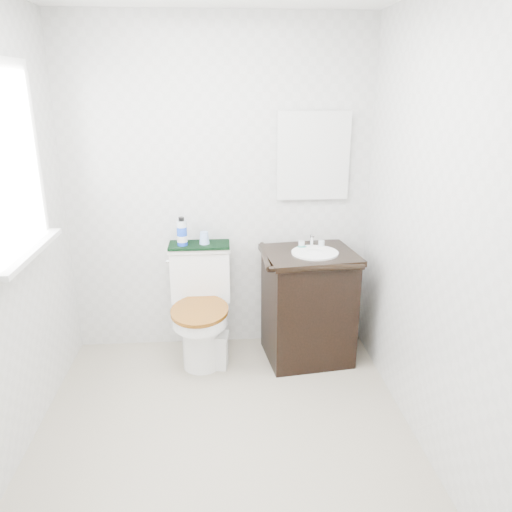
{
  "coord_description": "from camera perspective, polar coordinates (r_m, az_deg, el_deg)",
  "views": [
    {
      "loc": [
        0.0,
        -2.37,
        1.91
      ],
      "look_at": [
        0.24,
        0.75,
        0.85
      ],
      "focal_mm": 35.0,
      "sensor_mm": 36.0,
      "label": 1
    }
  ],
  "objects": [
    {
      "name": "wall_right",
      "position": [
        2.7,
        19.86,
        2.28
      ],
      "size": [
        0.0,
        2.4,
        2.4
      ],
      "primitive_type": "plane",
      "rotation": [
        1.57,
        0.0,
        -1.57
      ],
      "color": "silver",
      "rests_on": "ground"
    },
    {
      "name": "wall_front",
      "position": [
        1.37,
        -3.89,
        -12.77
      ],
      "size": [
        2.4,
        0.0,
        2.4
      ],
      "primitive_type": "plane",
      "rotation": [
        -1.57,
        0.0,
        0.0
      ],
      "color": "silver",
      "rests_on": "ground"
    },
    {
      "name": "soap_bar",
      "position": [
        3.58,
        5.28,
        1.04
      ],
      "size": [
        0.08,
        0.05,
        0.02
      ],
      "primitive_type": "ellipsoid",
      "color": "#18766A",
      "rests_on": "vanity"
    },
    {
      "name": "vanity",
      "position": [
        3.64,
        5.99,
        -5.39
      ],
      "size": [
        0.69,
        0.61,
        0.92
      ],
      "color": "black",
      "rests_on": "floor"
    },
    {
      "name": "floor",
      "position": [
        3.04,
        -3.6,
        -20.28
      ],
      "size": [
        2.4,
        2.4,
        0.0
      ],
      "primitive_type": "plane",
      "color": "#A79D86",
      "rests_on": "ground"
    },
    {
      "name": "towel",
      "position": [
        3.63,
        -6.51,
        1.26
      ],
      "size": [
        0.44,
        0.22,
        0.02
      ],
      "primitive_type": "cube",
      "color": "black",
      "rests_on": "toilet"
    },
    {
      "name": "mouthwash_bottle",
      "position": [
        3.58,
        -8.47,
        2.67
      ],
      "size": [
        0.07,
        0.07,
        0.21
      ],
      "color": "blue",
      "rests_on": "towel"
    },
    {
      "name": "window",
      "position": [
        2.85,
        -26.71,
        9.44
      ],
      "size": [
        0.02,
        0.7,
        0.9
      ],
      "primitive_type": "cube",
      "color": "white",
      "rests_on": "wall_left"
    },
    {
      "name": "wall_back",
      "position": [
        3.64,
        -4.25,
        7.36
      ],
      "size": [
        2.4,
        0.0,
        2.4
      ],
      "primitive_type": "plane",
      "rotation": [
        1.57,
        0.0,
        0.0
      ],
      "color": "silver",
      "rests_on": "ground"
    },
    {
      "name": "mirror",
      "position": [
        3.63,
        6.55,
        11.27
      ],
      "size": [
        0.5,
        0.02,
        0.6
      ],
      "primitive_type": "cube",
      "color": "silver",
      "rests_on": "wall_back"
    },
    {
      "name": "toilet",
      "position": [
        3.68,
        -6.31,
        -6.35
      ],
      "size": [
        0.45,
        0.64,
        0.82
      ],
      "color": "white",
      "rests_on": "floor"
    },
    {
      "name": "cup",
      "position": [
        3.6,
        -5.93,
        2.08
      ],
      "size": [
        0.07,
        0.07,
        0.09
      ],
      "primitive_type": "cone",
      "color": "#98BCF9",
      "rests_on": "towel"
    },
    {
      "name": "trash_bin",
      "position": [
        3.63,
        -4.63,
        -10.66
      ],
      "size": [
        0.2,
        0.17,
        0.26
      ],
      "color": "white",
      "rests_on": "floor"
    }
  ]
}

